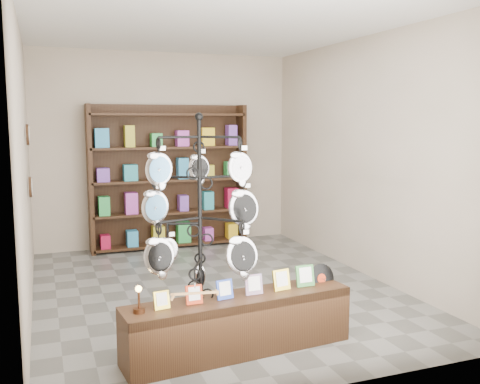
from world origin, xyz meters
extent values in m
plane|color=slate|center=(0.00, 0.00, 0.00)|extent=(5.00, 5.00, 0.00)
plane|color=#C2B09D|center=(0.00, 2.50, 1.50)|extent=(4.00, 0.00, 4.00)
plane|color=#C2B09D|center=(0.00, -2.50, 1.50)|extent=(4.00, 0.00, 4.00)
plane|color=#C2B09D|center=(-2.00, 0.00, 1.50)|extent=(0.00, 5.00, 5.00)
plane|color=#C2B09D|center=(2.00, 0.00, 1.50)|extent=(0.00, 5.00, 5.00)
plane|color=white|center=(0.00, 0.00, 3.00)|extent=(5.00, 5.00, 0.00)
cylinder|color=black|center=(-0.65, -1.63, 0.01)|extent=(0.51, 0.51, 0.03)
cylinder|color=black|center=(-0.65, -1.63, 0.99)|extent=(0.04, 0.04, 1.97)
sphere|color=black|center=(-0.65, -1.63, 1.99)|extent=(0.07, 0.07, 0.07)
ellipsoid|color=silver|center=(-0.59, -1.43, 0.62)|extent=(0.11, 0.06, 0.21)
cube|color=tan|center=(-0.77, -1.88, 0.63)|extent=(0.37, 0.08, 0.04)
cube|color=black|center=(-0.33, -1.69, 0.24)|extent=(2.02, 0.60, 0.49)
cube|color=gold|center=(-1.00, -1.76, 0.56)|extent=(0.13, 0.06, 0.15)
cube|color=red|center=(-0.73, -1.73, 0.57)|extent=(0.14, 0.06, 0.15)
cube|color=#263FA5|center=(-0.46, -1.70, 0.57)|extent=(0.15, 0.07, 0.16)
cube|color=#E54C33|center=(-0.19, -1.68, 0.58)|extent=(0.16, 0.07, 0.17)
cube|color=gold|center=(0.08, -1.65, 0.58)|extent=(0.17, 0.07, 0.18)
cube|color=#337233|center=(0.32, -1.63, 0.58)|extent=(0.18, 0.07, 0.19)
cylinder|color=black|center=(0.53, -1.56, 0.52)|extent=(0.28, 0.09, 0.27)
cylinder|color=red|center=(0.53, -1.57, 0.52)|extent=(0.09, 0.03, 0.09)
cylinder|color=#412312|center=(-1.18, -1.77, 0.51)|extent=(0.09, 0.09, 0.04)
cylinder|color=#412312|center=(-1.18, -1.77, 0.59)|extent=(0.02, 0.02, 0.13)
sphere|color=#FFBF59|center=(-1.18, -1.77, 0.68)|extent=(0.05, 0.05, 0.05)
cube|color=black|center=(0.00, 2.44, 1.10)|extent=(2.40, 0.04, 2.20)
cube|color=black|center=(-1.18, 2.28, 1.10)|extent=(0.06, 0.36, 2.20)
cube|color=black|center=(1.18, 2.28, 1.10)|extent=(0.06, 0.36, 2.20)
cube|color=black|center=(0.00, 2.28, 0.05)|extent=(2.36, 0.36, 0.04)
cube|color=black|center=(0.00, 2.28, 0.55)|extent=(2.36, 0.36, 0.03)
cube|color=black|center=(0.00, 2.28, 1.05)|extent=(2.36, 0.36, 0.04)
cube|color=black|center=(0.00, 2.28, 1.55)|extent=(2.36, 0.36, 0.04)
cube|color=black|center=(0.00, 2.28, 2.05)|extent=(2.36, 0.36, 0.04)
cylinder|color=black|center=(-1.97, 0.80, 1.80)|extent=(0.03, 0.24, 0.24)
cylinder|color=black|center=(-1.97, 0.80, 1.20)|extent=(0.03, 0.24, 0.24)
camera|label=1|loc=(-1.84, -5.76, 1.97)|focal=40.00mm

